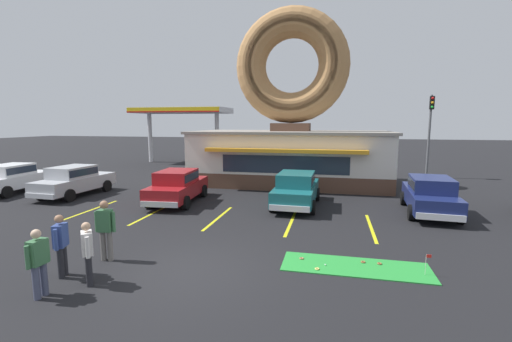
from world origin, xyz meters
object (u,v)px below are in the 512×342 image
(car_navy, at_px, (430,194))
(car_silver, at_px, (74,180))
(car_teal, at_px, (296,188))
(car_white, at_px, (12,177))
(trash_bin, at_px, (176,180))
(pedestrian_leather_jacket_man, at_px, (105,227))
(pedestrian_hooded_kid, at_px, (61,243))
(car_red, at_px, (177,185))
(pedestrian_clipboard_woman, at_px, (38,260))
(pedestrian_blue_sweater_man, at_px, (88,251))
(golf_ball, at_px, (325,265))
(putting_flag_pin, at_px, (428,260))
(traffic_light_pole, at_px, (430,125))

(car_navy, distance_m, car_silver, 17.59)
(car_teal, bearing_deg, car_silver, -178.76)
(car_white, bearing_deg, trash_bin, 22.20)
(car_teal, relative_size, pedestrian_leather_jacket_man, 2.65)
(car_teal, bearing_deg, pedestrian_leather_jacket_man, -121.00)
(car_teal, bearing_deg, pedestrian_hooded_kid, -119.75)
(car_red, bearing_deg, car_silver, 177.45)
(pedestrian_clipboard_woman, bearing_deg, car_red, 96.61)
(pedestrian_hooded_kid, height_order, pedestrian_leather_jacket_man, pedestrian_leather_jacket_man)
(car_teal, height_order, pedestrian_blue_sweater_man, car_teal)
(golf_ball, bearing_deg, trash_bin, 133.20)
(car_red, height_order, pedestrian_leather_jacket_man, pedestrian_leather_jacket_man)
(car_teal, bearing_deg, car_red, -174.75)
(car_silver, height_order, pedestrian_blue_sweater_man, car_silver)
(car_silver, relative_size, pedestrian_clipboard_woman, 2.94)
(golf_ball, height_order, pedestrian_blue_sweater_man, pedestrian_blue_sweater_man)
(car_navy, distance_m, pedestrian_hooded_kid, 13.78)
(pedestrian_leather_jacket_man, xyz_separation_m, trash_bin, (-3.01, 10.59, -0.47))
(putting_flag_pin, xyz_separation_m, pedestrian_clipboard_woman, (-8.72, -3.06, 0.43))
(pedestrian_blue_sweater_man, xyz_separation_m, traffic_light_pole, (12.22, 19.40, 2.86))
(pedestrian_leather_jacket_man, height_order, trash_bin, pedestrian_leather_jacket_man)
(putting_flag_pin, height_order, pedestrian_leather_jacket_man, pedestrian_leather_jacket_man)
(golf_ball, bearing_deg, car_silver, 154.40)
(car_teal, xyz_separation_m, pedestrian_hooded_kid, (-4.99, -8.73, 0.02))
(car_red, height_order, car_silver, same)
(car_teal, relative_size, car_silver, 0.99)
(pedestrian_hooded_kid, bearing_deg, trash_bin, 102.37)
(pedestrian_clipboard_woman, relative_size, trash_bin, 1.61)
(car_silver, bearing_deg, pedestrian_leather_jacket_man, -45.11)
(car_white, relative_size, trash_bin, 4.79)
(car_teal, bearing_deg, pedestrian_clipboard_woman, -115.66)
(car_teal, relative_size, traffic_light_pole, 0.79)
(car_white, relative_size, pedestrian_leather_jacket_man, 2.69)
(car_silver, distance_m, pedestrian_leather_jacket_man, 10.35)
(pedestrian_blue_sweater_man, bearing_deg, pedestrian_leather_jacket_man, 110.68)
(pedestrian_blue_sweater_man, xyz_separation_m, pedestrian_clipboard_woman, (-0.64, -0.77, 0.01))
(pedestrian_leather_jacket_man, height_order, traffic_light_pole, traffic_light_pole)
(pedestrian_blue_sweater_man, xyz_separation_m, trash_bin, (-3.53, 11.97, -0.35))
(car_red, bearing_deg, trash_bin, 117.32)
(car_teal, height_order, car_silver, same)
(car_navy, distance_m, pedestrian_blue_sweater_man, 13.21)
(car_red, bearing_deg, pedestrian_clipboard_woman, -83.39)
(car_red, distance_m, trash_bin, 3.99)
(traffic_light_pole, bearing_deg, pedestrian_blue_sweater_man, -122.20)
(pedestrian_blue_sweater_man, relative_size, trash_bin, 1.59)
(putting_flag_pin, bearing_deg, traffic_light_pole, 76.41)
(car_teal, xyz_separation_m, traffic_light_pole, (8.18, 10.43, 2.84))
(traffic_light_pole, bearing_deg, golf_ball, -111.33)
(pedestrian_hooded_kid, xyz_separation_m, traffic_light_pole, (13.17, 19.17, 2.82))
(car_red, xyz_separation_m, traffic_light_pole, (13.92, 10.96, 2.84))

